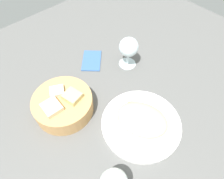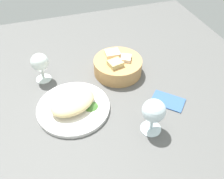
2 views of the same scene
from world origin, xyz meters
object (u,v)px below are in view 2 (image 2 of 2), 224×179
plate (73,108)px  bread_basket (118,66)px  wine_glass_near (154,112)px  folded_napkin (168,101)px  wine_glass_far (40,63)px

plate → bread_basket: (20.35, 14.09, 2.53)cm
plate → wine_glass_near: wine_glass_near is taller
plate → wine_glass_near: size_ratio=2.01×
bread_basket → wine_glass_near: 29.99cm
folded_napkin → plate: bearing=32.8°
wine_glass_near → folded_napkin: size_ratio=1.10×
wine_glass_near → wine_glass_far: size_ratio=1.06×
bread_basket → wine_glass_far: size_ratio=1.63×
wine_glass_near → folded_napkin: 15.88cm
wine_glass_far → folded_napkin: bearing=-32.4°
wine_glass_near → wine_glass_far: (-29.03, 34.22, -0.40)cm
wine_glass_far → bread_basket: bearing=-9.3°
wine_glass_near → wine_glass_far: 44.88cm
wine_glass_near → folded_napkin: wine_glass_near is taller
plate → folded_napkin: bearing=-11.4°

